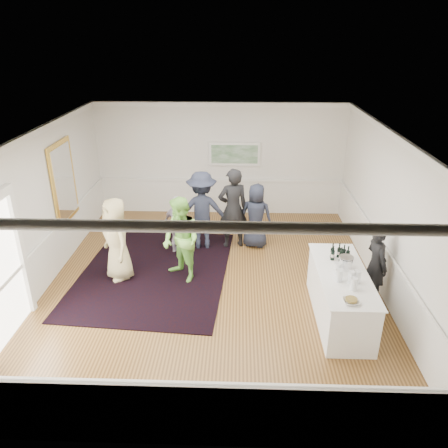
{
  "coord_description": "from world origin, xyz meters",
  "views": [
    {
      "loc": [
        0.52,
        -8.01,
        4.98
      ],
      "look_at": [
        0.24,
        0.2,
        1.3
      ],
      "focal_mm": 35.0,
      "sensor_mm": 36.0,
      "label": 1
    }
  ],
  "objects_px": {
    "bartender": "(376,265)",
    "guest_dark_b": "(233,209)",
    "guest_green": "(181,240)",
    "guest_lilac": "(178,225)",
    "guest_tan": "(117,239)",
    "guest_dark_a": "(202,211)",
    "guest_navy": "(256,216)",
    "ice_bucket": "(346,263)",
    "serving_table": "(340,295)",
    "nut_bowl": "(351,301)"
  },
  "relations": [
    {
      "from": "guest_dark_a",
      "to": "nut_bowl",
      "type": "bearing_deg",
      "value": 120.1
    },
    {
      "from": "bartender",
      "to": "guest_dark_b",
      "type": "xyz_separation_m",
      "value": [
        -2.81,
        2.34,
        0.19
      ]
    },
    {
      "from": "guest_lilac",
      "to": "ice_bucket",
      "type": "xyz_separation_m",
      "value": [
        3.41,
        -2.33,
        0.35
      ]
    },
    {
      "from": "bartender",
      "to": "guest_dark_b",
      "type": "relative_size",
      "value": 0.81
    },
    {
      "from": "guest_tan",
      "to": "ice_bucket",
      "type": "relative_size",
      "value": 7.05
    },
    {
      "from": "bartender",
      "to": "guest_dark_b",
      "type": "height_order",
      "value": "guest_dark_b"
    },
    {
      "from": "guest_green",
      "to": "guest_lilac",
      "type": "xyz_separation_m",
      "value": [
        -0.24,
        1.19,
        -0.2
      ]
    },
    {
      "from": "guest_lilac",
      "to": "nut_bowl",
      "type": "xyz_separation_m",
      "value": [
        3.27,
        -3.42,
        0.27
      ]
    },
    {
      "from": "guest_tan",
      "to": "nut_bowl",
      "type": "relative_size",
      "value": 6.82
    },
    {
      "from": "guest_green",
      "to": "guest_dark_b",
      "type": "height_order",
      "value": "guest_dark_b"
    },
    {
      "from": "guest_tan",
      "to": "bartender",
      "type": "bearing_deg",
      "value": 45.28
    },
    {
      "from": "guest_dark_b",
      "to": "guest_tan",
      "type": "bearing_deg",
      "value": 16.3
    },
    {
      "from": "guest_tan",
      "to": "guest_dark_b",
      "type": "relative_size",
      "value": 0.91
    },
    {
      "from": "guest_lilac",
      "to": "guest_dark_b",
      "type": "height_order",
      "value": "guest_dark_b"
    },
    {
      "from": "guest_tan",
      "to": "guest_green",
      "type": "height_order",
      "value": "guest_green"
    },
    {
      "from": "guest_lilac",
      "to": "guest_dark_b",
      "type": "xyz_separation_m",
      "value": [
        1.3,
        0.42,
        0.28
      ]
    },
    {
      "from": "bartender",
      "to": "ice_bucket",
      "type": "bearing_deg",
      "value": 104.56
    },
    {
      "from": "guest_dark_b",
      "to": "nut_bowl",
      "type": "xyz_separation_m",
      "value": [
        1.97,
        -3.84,
        -0.01
      ]
    },
    {
      "from": "serving_table",
      "to": "guest_dark_b",
      "type": "relative_size",
      "value": 1.18
    },
    {
      "from": "guest_lilac",
      "to": "guest_tan",
      "type": "bearing_deg",
      "value": 84.5
    },
    {
      "from": "bartender",
      "to": "guest_navy",
      "type": "distance_m",
      "value": 3.26
    },
    {
      "from": "guest_green",
      "to": "guest_dark_b",
      "type": "bearing_deg",
      "value": 103.55
    },
    {
      "from": "guest_tan",
      "to": "guest_dark_b",
      "type": "bearing_deg",
      "value": 86.59
    },
    {
      "from": "guest_lilac",
      "to": "bartender",
      "type": "bearing_deg",
      "value": -166.37
    },
    {
      "from": "serving_table",
      "to": "guest_tan",
      "type": "bearing_deg",
      "value": 163.5
    },
    {
      "from": "serving_table",
      "to": "guest_dark_b",
      "type": "distance_m",
      "value": 3.59
    },
    {
      "from": "guest_tan",
      "to": "guest_lilac",
      "type": "distance_m",
      "value": 1.64
    },
    {
      "from": "bartender",
      "to": "guest_tan",
      "type": "xyz_separation_m",
      "value": [
        -5.24,
        0.75,
        0.1
      ]
    },
    {
      "from": "serving_table",
      "to": "bartender",
      "type": "bearing_deg",
      "value": 36.52
    },
    {
      "from": "guest_green",
      "to": "bartender",
      "type": "bearing_deg",
      "value": 36.12
    },
    {
      "from": "bartender",
      "to": "guest_green",
      "type": "height_order",
      "value": "guest_green"
    },
    {
      "from": "guest_tan",
      "to": "guest_dark_b",
      "type": "height_order",
      "value": "guest_dark_b"
    },
    {
      "from": "nut_bowl",
      "to": "guest_lilac",
      "type": "bearing_deg",
      "value": 133.65
    },
    {
      "from": "bartender",
      "to": "ice_bucket",
      "type": "height_order",
      "value": "bartender"
    },
    {
      "from": "guest_dark_b",
      "to": "guest_lilac",
      "type": "bearing_deg",
      "value": 1.14
    },
    {
      "from": "bartender",
      "to": "guest_green",
      "type": "distance_m",
      "value": 3.93
    },
    {
      "from": "bartender",
      "to": "guest_navy",
      "type": "bearing_deg",
      "value": 27.51
    },
    {
      "from": "guest_green",
      "to": "guest_navy",
      "type": "height_order",
      "value": "guest_green"
    },
    {
      "from": "serving_table",
      "to": "nut_bowl",
      "type": "distance_m",
      "value": 1.07
    },
    {
      "from": "guest_green",
      "to": "guest_dark_a",
      "type": "distance_m",
      "value": 1.57
    },
    {
      "from": "serving_table",
      "to": "guest_dark_b",
      "type": "bearing_deg",
      "value": 124.97
    },
    {
      "from": "guest_lilac",
      "to": "guest_dark_a",
      "type": "xyz_separation_m",
      "value": [
        0.55,
        0.35,
        0.25
      ]
    },
    {
      "from": "serving_table",
      "to": "guest_navy",
      "type": "bearing_deg",
      "value": 116.5
    },
    {
      "from": "serving_table",
      "to": "guest_lilac",
      "type": "xyz_separation_m",
      "value": [
        -3.33,
        2.49,
        0.24
      ]
    },
    {
      "from": "guest_lilac",
      "to": "guest_dark_a",
      "type": "bearing_deg",
      "value": -109.11
    },
    {
      "from": "guest_tan",
      "to": "guest_dark_a",
      "type": "xyz_separation_m",
      "value": [
        1.69,
        1.51,
        0.06
      ]
    },
    {
      "from": "ice_bucket",
      "to": "guest_navy",
      "type": "bearing_deg",
      "value": 119.01
    },
    {
      "from": "guest_tan",
      "to": "guest_lilac",
      "type": "relative_size",
      "value": 1.26
    },
    {
      "from": "guest_navy",
      "to": "nut_bowl",
      "type": "height_order",
      "value": "guest_navy"
    },
    {
      "from": "guest_tan",
      "to": "guest_green",
      "type": "distance_m",
      "value": 1.38
    }
  ]
}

